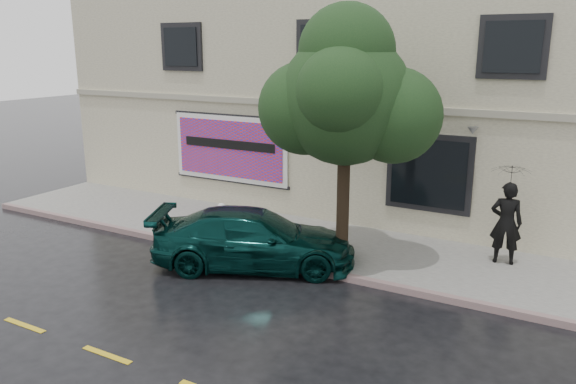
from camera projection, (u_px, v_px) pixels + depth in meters
The scene contains 11 objects.
ground at pixel (224, 283), 12.73m from camera, with size 90.00×90.00×0.00m, color black.
sidewalk at pixel (293, 239), 15.46m from camera, with size 20.00×3.50×0.15m, color #9D9C95.
curb at pixel (259, 259), 13.98m from camera, with size 20.00×0.18×0.16m, color slate.
road_marking at pixel (107, 355), 9.76m from camera, with size 19.00×0.12×0.01m, color gold.
building at pixel (372, 97), 19.45m from camera, with size 20.00×8.12×7.00m.
billboard at pixel (230, 149), 17.88m from camera, with size 4.30×0.16×2.20m.
car at pixel (254, 239), 13.54m from camera, with size 2.14×4.85×1.41m, color #072B28.
pedestrian at pixel (506, 223), 13.31m from camera, with size 0.73×0.48×2.00m, color black.
umbrella at pixel (512, 167), 12.97m from camera, with size 0.99×0.99×0.73m, color black.
street_tree at pixel (346, 100), 12.67m from camera, with size 3.00×3.00×5.41m.
fire_hydrant at pixel (222, 217), 15.86m from camera, with size 0.33×0.30×0.79m.
Camera 1 is at (7.01, -9.60, 5.21)m, focal length 35.00 mm.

